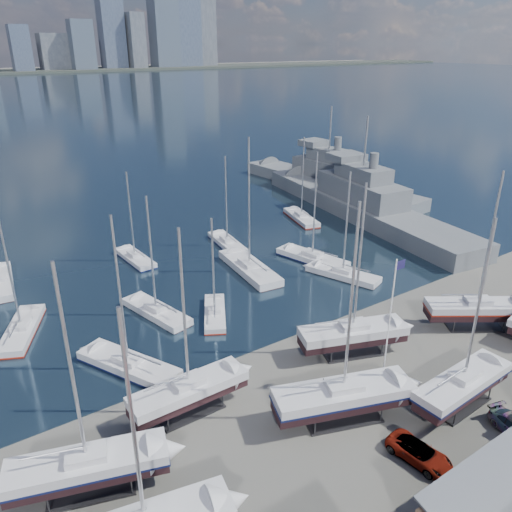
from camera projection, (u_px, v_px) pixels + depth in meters
ground at (343, 399)px, 41.66m from camera, size 1400.00×1400.00×0.00m
sailboat_cradle_0 at (88, 466)px, 32.32m from camera, size 10.70×5.88×16.62m
sailboat_cradle_2 at (189, 391)px, 39.39m from camera, size 9.67×2.79×15.77m
sailboat_cradle_3 at (343, 396)px, 38.68m from camera, size 11.54×6.64×17.85m
sailboat_cradle_4 at (353, 334)px, 47.08m from camera, size 10.63×6.21×16.70m
sailboat_cradle_5 at (463, 384)px, 40.15m from camera, size 10.13×3.23×16.18m
sailboat_cradle_6 at (476, 309)px, 51.51m from camera, size 10.14×8.11×16.57m
sailboat_moored_1 at (22, 331)px, 50.90m from camera, size 6.38×9.65×14.08m
sailboat_moored_2 at (0, 284)px, 60.94m from camera, size 4.26×10.88×15.99m
sailboat_moored_3 at (129, 366)px, 45.32m from camera, size 7.10×10.59×15.48m
sailboat_moored_4 at (156, 313)px, 54.35m from camera, size 4.63×9.70×14.13m
sailboat_moored_5 at (135, 259)px, 68.05m from camera, size 2.88×8.76×12.92m
sailboat_moored_6 at (215, 314)px, 54.12m from camera, size 5.79×7.96×11.79m
sailboat_moored_7 at (249, 270)px, 64.70m from camera, size 4.70×12.33×18.16m
sailboat_moored_8 at (227, 244)px, 73.15m from camera, size 3.82×9.49×13.79m
sailboat_moored_9 at (343, 275)px, 63.20m from camera, size 5.71×9.78×14.27m
sailboat_moored_10 at (312, 259)px, 67.88m from camera, size 5.41×10.85×15.63m
sailboat_moored_11 at (301, 218)px, 83.75m from camera, size 5.16×10.02×14.42m
naval_ship_east at (360, 206)px, 85.70m from camera, size 14.72×50.43×18.48m
naval_ship_west at (327, 182)px, 100.79m from camera, size 10.81×43.60×17.88m
car_b at (477, 485)px, 32.66m from camera, size 4.24×2.08×1.34m
car_c at (419, 453)px, 35.29m from camera, size 2.69×4.92×1.31m
flagpole at (391, 317)px, 40.20m from camera, size 1.07×0.12×12.14m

